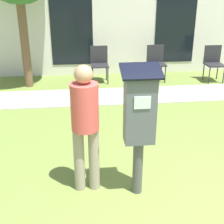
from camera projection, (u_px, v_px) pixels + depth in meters
name	position (u px, v px, depth m)	size (l,w,h in m)	color
sidewalk	(136.00, 95.00, 7.09)	(12.00, 1.10, 0.02)	#B7B2A8
building_facade	(124.00, 14.00, 8.30)	(10.00, 0.26, 3.20)	silver
parking_meter	(140.00, 116.00, 3.47)	(0.44, 0.31, 1.59)	#4C4C4C
person_standing	(85.00, 120.00, 3.57)	(0.32, 0.32, 1.58)	gray
outdoor_chair_left	(99.00, 61.00, 7.92)	(0.44, 0.44, 0.90)	#262628
outdoor_chair_middle	(156.00, 60.00, 8.03)	(0.44, 0.44, 0.90)	#262628
outdoor_chair_right	(213.00, 60.00, 7.99)	(0.44, 0.44, 0.90)	#262628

